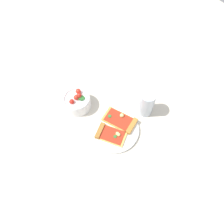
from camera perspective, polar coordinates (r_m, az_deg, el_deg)
ground_plane at (r=0.97m, az=-2.88°, el=-4.13°), size 2.40×2.40×0.00m
plate at (r=0.95m, az=0.51°, el=-4.73°), size 0.22×0.22×0.01m
pizza_slice_near at (r=0.93m, az=-0.70°, el=-5.89°), size 0.13×0.15×0.02m
pizza_slice_far at (r=0.96m, az=2.55°, el=-2.35°), size 0.13×0.17×0.03m
salad_bowl at (r=1.01m, az=-9.23°, el=2.79°), size 0.12×0.12×0.08m
soda_glass at (r=0.97m, az=9.11°, el=2.17°), size 0.07×0.07×0.13m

